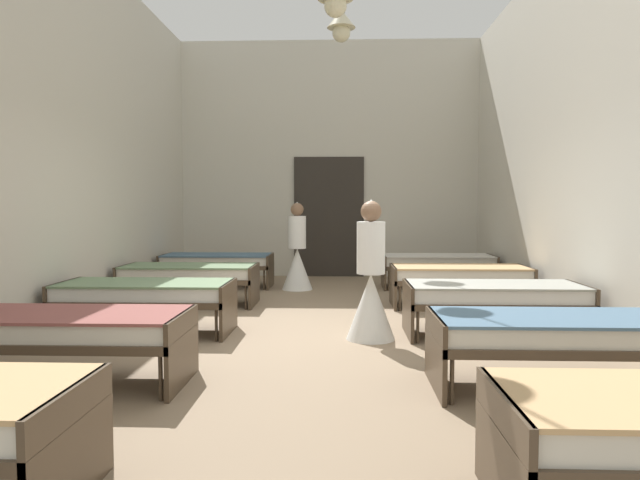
{
  "coord_description": "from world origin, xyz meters",
  "views": [
    {
      "loc": [
        0.26,
        -6.18,
        1.41
      ],
      "look_at": [
        0.0,
        0.63,
        1.01
      ],
      "focal_mm": 31.88,
      "sensor_mm": 36.0,
      "label": 1
    }
  ],
  "objects": [
    {
      "name": "nurse_mid_aisle",
      "position": [
        0.57,
        -0.19,
        0.53
      ],
      "size": [
        0.52,
        0.52,
        1.49
      ],
      "rotation": [
        0.0,
        0.0,
        5.8
      ],
      "color": "white",
      "rests_on": "ground"
    },
    {
      "name": "room_shell",
      "position": [
        0.0,
        1.26,
        2.37
      ],
      "size": [
        6.34,
        10.72,
        4.71
      ],
      "color": "beige",
      "rests_on": "ground"
    },
    {
      "name": "bed_left_row_4",
      "position": [
        -1.92,
        3.65,
        0.44
      ],
      "size": [
        1.9,
        0.84,
        0.57
      ],
      "color": "#473828",
      "rests_on": "ground"
    },
    {
      "name": "bed_left_row_3",
      "position": [
        -1.92,
        1.82,
        0.44
      ],
      "size": [
        1.9,
        0.84,
        0.57
      ],
      "color": "#473828",
      "rests_on": "ground"
    },
    {
      "name": "nurse_near_aisle",
      "position": [
        -0.49,
        3.38,
        0.53
      ],
      "size": [
        0.52,
        0.52,
        1.49
      ],
      "rotation": [
        0.0,
        0.0,
        5.84
      ],
      "color": "white",
      "rests_on": "ground"
    },
    {
      "name": "ground_plane",
      "position": [
        0.0,
        0.0,
        -0.05
      ],
      "size": [
        6.54,
        11.12,
        0.1
      ],
      "primitive_type": "cube",
      "color": "#8C755B"
    },
    {
      "name": "bed_right_row_3",
      "position": [
        1.92,
        1.82,
        0.44
      ],
      "size": [
        1.9,
        0.84,
        0.57
      ],
      "color": "#473828",
      "rests_on": "ground"
    },
    {
      "name": "bed_right_row_4",
      "position": [
        1.92,
        3.65,
        0.44
      ],
      "size": [
        1.9,
        0.84,
        0.57
      ],
      "color": "#473828",
      "rests_on": "ground"
    },
    {
      "name": "bed_left_row_2",
      "position": [
        -1.92,
        0.0,
        0.44
      ],
      "size": [
        1.9,
        0.84,
        0.57
      ],
      "color": "#473828",
      "rests_on": "ground"
    },
    {
      "name": "bed_left_row_1",
      "position": [
        -1.92,
        -1.82,
        0.44
      ],
      "size": [
        1.9,
        0.84,
        0.57
      ],
      "color": "#473828",
      "rests_on": "ground"
    },
    {
      "name": "bed_right_row_1",
      "position": [
        1.92,
        -1.82,
        0.44
      ],
      "size": [
        1.9,
        0.84,
        0.57
      ],
      "color": "#473828",
      "rests_on": "ground"
    },
    {
      "name": "bed_right_row_2",
      "position": [
        1.92,
        0.0,
        0.44
      ],
      "size": [
        1.9,
        0.84,
        0.57
      ],
      "color": "#473828",
      "rests_on": "ground"
    }
  ]
}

